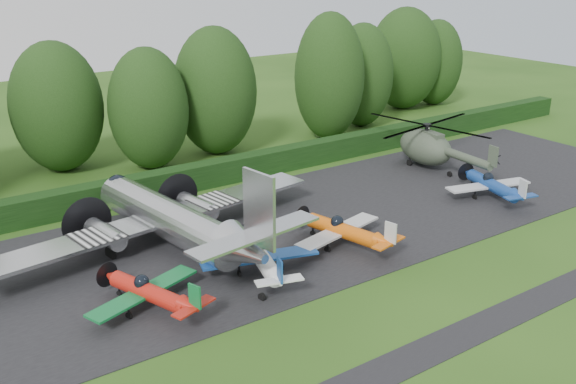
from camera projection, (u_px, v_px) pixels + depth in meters
ground at (384, 286)px, 36.81m from camera, size 160.00×160.00×0.00m
apron at (286, 229)px, 44.53m from camera, size 70.00×18.00×0.01m
taxiway_verge at (466, 334)px, 32.17m from camera, size 70.00×2.00×0.00m
hedgerow at (211, 185)px, 53.03m from camera, size 90.00×1.60×2.00m
transport_plane at (170, 219)px, 40.60m from camera, size 24.04×18.44×7.70m
light_plane_red at (150, 292)px, 33.98m from camera, size 6.85×7.20×2.63m
light_plane_white at (262, 258)px, 37.71m from camera, size 7.11×7.48×2.73m
light_plane_orange at (344, 231)px, 41.42m from camera, size 7.18×7.55×2.76m
light_plane_blue at (492, 185)px, 49.69m from camera, size 7.01×7.37×2.69m
helicopter at (426, 144)px, 56.83m from camera, size 12.29×14.39×3.96m
sign_board at (436, 127)px, 65.95m from camera, size 3.32×0.12×1.87m
tree_0 at (149, 109)px, 55.61m from camera, size 6.96×6.96×10.69m
tree_1 at (57, 107)px, 54.87m from camera, size 7.82×7.82×11.29m
tree_4 at (404, 59)px, 77.63m from camera, size 8.76×8.76×12.21m
tree_6 at (329, 77)px, 64.39m from camera, size 7.06×7.06×12.80m
tree_7 at (436, 63)px, 80.02m from camera, size 6.54×6.54×10.57m
tree_8 at (215, 91)px, 59.65m from camera, size 7.77×7.77×11.96m
tree_10 at (362, 75)px, 69.57m from camera, size 6.77×6.77×11.23m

